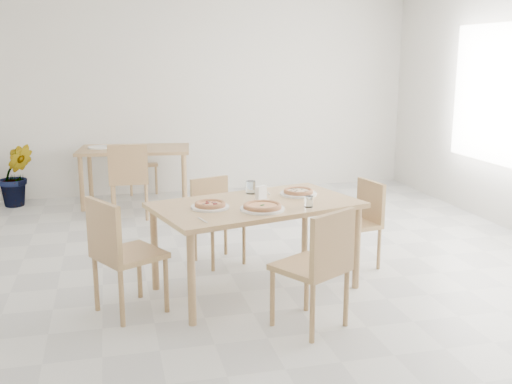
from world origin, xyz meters
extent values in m
plane|color=silver|center=(0.00, 0.00, 0.00)|extent=(7.00, 7.00, 0.00)
plane|color=silver|center=(0.00, 3.50, 1.40)|extent=(6.00, 0.00, 6.00)
cube|color=tan|center=(-0.23, -0.39, 0.73)|extent=(1.83, 1.32, 0.04)
cylinder|color=tan|center=(-0.85, -0.97, 0.35)|extent=(0.06, 0.06, 0.71)
cylinder|color=tan|center=(0.60, -0.58, 0.35)|extent=(0.06, 0.06, 0.71)
cylinder|color=tan|center=(-1.06, -0.21, 0.35)|extent=(0.06, 0.06, 0.71)
cylinder|color=tan|center=(0.39, 0.18, 0.35)|extent=(0.06, 0.06, 0.71)
cube|color=tan|center=(-0.03, -1.19, 0.45)|extent=(0.61, 0.61, 0.04)
cube|color=tan|center=(0.07, -1.36, 0.68)|extent=(0.40, 0.26, 0.42)
cylinder|color=tan|center=(0.04, -0.93, 0.22)|extent=(0.04, 0.04, 0.43)
cylinder|color=tan|center=(-0.29, -1.12, 0.22)|extent=(0.04, 0.04, 0.43)
cylinder|color=tan|center=(0.23, -1.25, 0.22)|extent=(0.04, 0.04, 0.43)
cylinder|color=tan|center=(-0.09, -1.44, 0.22)|extent=(0.04, 0.04, 0.43)
cube|color=tan|center=(-0.41, 0.33, 0.40)|extent=(0.51, 0.51, 0.04)
cube|color=tan|center=(-0.47, 0.50, 0.61)|extent=(0.38, 0.17, 0.38)
cylinder|color=tan|center=(-0.51, 0.11, 0.19)|extent=(0.03, 0.03, 0.39)
cylinder|color=tan|center=(-0.19, 0.23, 0.19)|extent=(0.03, 0.03, 0.39)
cylinder|color=tan|center=(-0.63, 0.43, 0.19)|extent=(0.03, 0.03, 0.39)
cylinder|color=tan|center=(-0.31, 0.54, 0.19)|extent=(0.03, 0.03, 0.39)
cube|color=tan|center=(-1.27, -0.61, 0.46)|extent=(0.61, 0.61, 0.04)
cube|color=tan|center=(-1.45, -0.71, 0.70)|extent=(0.25, 0.42, 0.43)
cylinder|color=tan|center=(-1.01, -0.69, 0.22)|extent=(0.04, 0.04, 0.44)
cylinder|color=tan|center=(-1.20, -0.35, 0.22)|extent=(0.04, 0.04, 0.44)
cylinder|color=tan|center=(-1.35, -0.87, 0.22)|extent=(0.04, 0.04, 0.44)
cylinder|color=tan|center=(-1.54, -0.54, 0.22)|extent=(0.04, 0.04, 0.44)
cube|color=tan|center=(0.78, -0.07, 0.41)|extent=(0.47, 0.47, 0.04)
cube|color=tan|center=(0.96, -0.04, 0.61)|extent=(0.11, 0.40, 0.38)
cylinder|color=tan|center=(0.58, 0.06, 0.19)|extent=(0.03, 0.03, 0.39)
cylinder|color=tan|center=(0.65, -0.27, 0.19)|extent=(0.03, 0.03, 0.39)
cylinder|color=tan|center=(0.92, 0.13, 0.19)|extent=(0.03, 0.03, 0.39)
cylinder|color=tan|center=(0.98, -0.21, 0.19)|extent=(0.03, 0.03, 0.39)
cylinder|color=white|center=(-0.24, -0.63, 0.76)|extent=(0.35, 0.35, 0.02)
cylinder|color=white|center=(0.20, -0.20, 0.76)|extent=(0.32, 0.32, 0.02)
cylinder|color=white|center=(-0.63, -0.48, 0.76)|extent=(0.30, 0.30, 0.02)
cylinder|color=tan|center=(-0.24, -0.63, 0.77)|extent=(0.32, 0.32, 0.01)
torus|color=tan|center=(-0.24, -0.63, 0.78)|extent=(0.33, 0.33, 0.03)
cylinder|color=#C35122|center=(-0.24, -0.63, 0.78)|extent=(0.26, 0.26, 0.01)
ellipsoid|color=#145B1E|center=(-0.24, -0.63, 0.79)|extent=(0.05, 0.04, 0.01)
cylinder|color=tan|center=(0.20, -0.20, 0.77)|extent=(0.26, 0.26, 0.01)
torus|color=tan|center=(0.20, -0.20, 0.78)|extent=(0.26, 0.26, 0.03)
cylinder|color=beige|center=(0.20, -0.20, 0.78)|extent=(0.20, 0.20, 0.01)
cylinder|color=tan|center=(-0.63, -0.48, 0.77)|extent=(0.27, 0.27, 0.01)
torus|color=tan|center=(-0.63, -0.48, 0.78)|extent=(0.27, 0.27, 0.03)
cylinder|color=#C35122|center=(-0.63, -0.48, 0.78)|extent=(0.20, 0.20, 0.01)
cylinder|color=white|center=(-0.19, -0.05, 0.81)|extent=(0.08, 0.08, 0.11)
cylinder|color=white|center=(0.14, -0.63, 0.79)|extent=(0.07, 0.07, 0.09)
cube|color=silver|center=(-0.17, -0.32, 0.76)|extent=(0.12, 0.10, 0.01)
cube|color=white|center=(-0.17, -0.32, 0.82)|extent=(0.11, 0.09, 0.11)
cube|color=silver|center=(-0.74, -0.83, 0.75)|extent=(0.06, 0.17, 0.01)
cube|color=silver|center=(-0.04, -0.08, 0.75)|extent=(0.03, 0.17, 0.01)
cube|color=tan|center=(-1.06, 2.90, 0.73)|extent=(1.52, 1.00, 0.04)
cylinder|color=tan|center=(-1.74, 2.65, 0.35)|extent=(0.06, 0.06, 0.71)
cylinder|color=tan|center=(-0.47, 2.48, 0.35)|extent=(0.06, 0.06, 0.71)
cylinder|color=tan|center=(-1.65, 3.32, 0.35)|extent=(0.06, 0.06, 0.71)
cylinder|color=tan|center=(-0.38, 3.15, 0.35)|extent=(0.06, 0.06, 0.71)
cube|color=tan|center=(-1.17, 2.22, 0.47)|extent=(0.48, 0.48, 0.04)
cube|color=tan|center=(-1.18, 2.01, 0.71)|extent=(0.46, 0.07, 0.44)
cylinder|color=tan|center=(-0.96, 2.40, 0.22)|extent=(0.04, 0.04, 0.45)
cylinder|color=tan|center=(-1.35, 2.42, 0.22)|extent=(0.04, 0.04, 0.45)
cylinder|color=tan|center=(-0.98, 2.01, 0.22)|extent=(0.04, 0.04, 0.45)
cylinder|color=tan|center=(-1.37, 2.03, 0.22)|extent=(0.04, 0.04, 0.45)
cube|color=tan|center=(-0.94, 3.57, 0.42)|extent=(0.43, 0.43, 0.04)
cube|color=tan|center=(-0.95, 3.75, 0.64)|extent=(0.41, 0.06, 0.39)
cylinder|color=tan|center=(-1.11, 3.38, 0.20)|extent=(0.04, 0.04, 0.40)
cylinder|color=tan|center=(-0.75, 3.40, 0.20)|extent=(0.04, 0.04, 0.40)
cylinder|color=tan|center=(-1.12, 3.74, 0.20)|extent=(0.04, 0.04, 0.40)
cylinder|color=tan|center=(-0.77, 3.75, 0.20)|extent=(0.04, 0.04, 0.40)
cylinder|color=white|center=(-1.50, 3.02, 0.76)|extent=(0.31, 0.31, 0.02)
imported|color=#2A641E|center=(-2.58, 3.15, 0.41)|extent=(0.52, 0.45, 0.82)
camera|label=1|loc=(-1.38, -5.04, 1.93)|focal=42.00mm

